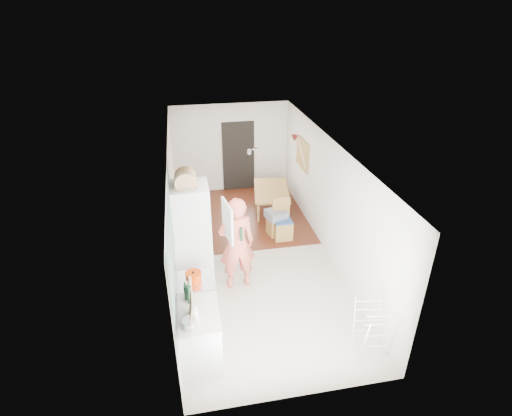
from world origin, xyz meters
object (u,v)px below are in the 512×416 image
object	(u,v)px
dining_chair	(283,220)
drying_rack	(373,330)
dining_table	(272,201)
stool	(275,226)
person	(236,236)

from	to	relation	value
dining_chair	drying_rack	size ratio (longest dim) A/B	1.07
dining_chair	dining_table	bearing A→B (deg)	86.45
dining_chair	drying_rack	xyz separation A→B (m)	(0.53, -3.54, -0.03)
dining_chair	stool	bearing A→B (deg)	124.97
person	dining_table	xyz separation A→B (m)	(1.36, 2.95, -0.88)
dining_chair	stool	size ratio (longest dim) A/B	2.16
person	stool	size ratio (longest dim) A/B	5.01
person	stool	world-z (taller)	person
person	dining_chair	size ratio (longest dim) A/B	2.32
dining_table	person	bearing A→B (deg)	164.71
stool	dining_table	bearing A→B (deg)	80.24
dining_chair	drying_rack	world-z (taller)	dining_chair
person	drying_rack	distance (m)	2.80
dining_table	dining_chair	bearing A→B (deg)	-174.09
dining_chair	stool	world-z (taller)	dining_chair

